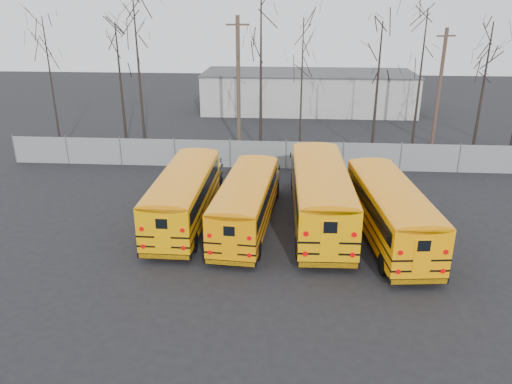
# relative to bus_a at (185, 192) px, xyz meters

# --- Properties ---
(ground) EXTENTS (120.00, 120.00, 0.00)m
(ground) POSITION_rel_bus_a_xyz_m (5.27, -2.45, -1.76)
(ground) COLOR black
(ground) RESTS_ON ground
(fence) EXTENTS (40.00, 0.04, 2.00)m
(fence) POSITION_rel_bus_a_xyz_m (5.27, 9.55, -0.76)
(fence) COLOR gray
(fence) RESTS_ON ground
(distant_building) EXTENTS (22.00, 8.00, 4.00)m
(distant_building) POSITION_rel_bus_a_xyz_m (7.27, 29.55, 0.24)
(distant_building) COLOR #B0B1AC
(distant_building) RESTS_ON ground
(bus_a) EXTENTS (2.55, 10.77, 3.01)m
(bus_a) POSITION_rel_bus_a_xyz_m (0.00, 0.00, 0.00)
(bus_a) COLOR black
(bus_a) RESTS_ON ground
(bus_b) EXTENTS (3.15, 10.41, 2.87)m
(bus_b) POSITION_rel_bus_a_xyz_m (3.37, -0.57, -0.08)
(bus_b) COLOR black
(bus_b) RESTS_ON ground
(bus_c) EXTENTS (3.07, 11.99, 3.33)m
(bus_c) POSITION_rel_bus_a_xyz_m (7.20, 0.19, 0.19)
(bus_c) COLOR black
(bus_c) RESTS_ON ground
(bus_d) EXTENTS (3.59, 11.02, 3.03)m
(bus_d) POSITION_rel_bus_a_xyz_m (10.52, -1.34, 0.01)
(bus_d) COLOR black
(bus_d) RESTS_ON ground
(utility_pole_left) EXTENTS (1.82, 0.32, 10.21)m
(utility_pole_left) POSITION_rel_bus_a_xyz_m (1.34, 15.05, 3.48)
(utility_pole_left) COLOR #4B392A
(utility_pole_left) RESTS_ON ground
(utility_pole_right) EXTENTS (1.59, 0.69, 9.29)m
(utility_pole_right) POSITION_rel_bus_a_xyz_m (17.36, 16.80, 3.01)
(utility_pole_right) COLOR #4A352A
(utility_pole_right) RESTS_ON ground
(tree_0) EXTENTS (0.26, 0.26, 10.17)m
(tree_0) POSITION_rel_bus_a_xyz_m (-12.69, 12.66, 3.33)
(tree_0) COLOR black
(tree_0) RESTS_ON ground
(tree_1) EXTENTS (0.26, 0.26, 9.74)m
(tree_1) POSITION_rel_bus_a_xyz_m (-7.86, 14.25, 3.11)
(tree_1) COLOR black
(tree_1) RESTS_ON ground
(tree_2) EXTENTS (0.26, 0.26, 11.70)m
(tree_2) POSITION_rel_bus_a_xyz_m (-5.91, 12.89, 4.09)
(tree_2) COLOR black
(tree_2) RESTS_ON ground
(tree_3) EXTENTS (0.26, 0.26, 12.20)m
(tree_3) POSITION_rel_bus_a_xyz_m (3.21, 13.48, 4.34)
(tree_3) COLOR black
(tree_3) RESTS_ON ground
(tree_4) EXTENTS (0.26, 0.26, 10.18)m
(tree_4) POSITION_rel_bus_a_xyz_m (6.24, 11.53, 3.33)
(tree_4) COLOR black
(tree_4) RESTS_ON ground
(tree_5) EXTENTS (0.26, 0.26, 9.93)m
(tree_5) POSITION_rel_bus_a_xyz_m (11.71, 12.44, 3.21)
(tree_5) COLOR black
(tree_5) RESTS_ON ground
(tree_6) EXTENTS (0.26, 0.26, 10.75)m
(tree_6) POSITION_rel_bus_a_xyz_m (14.95, 13.55, 3.62)
(tree_6) COLOR black
(tree_6) RESTS_ON ground
(tree_7) EXTENTS (0.26, 0.26, 9.82)m
(tree_7) POSITION_rel_bus_a_xyz_m (19.96, 14.62, 3.15)
(tree_7) COLOR black
(tree_7) RESTS_ON ground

